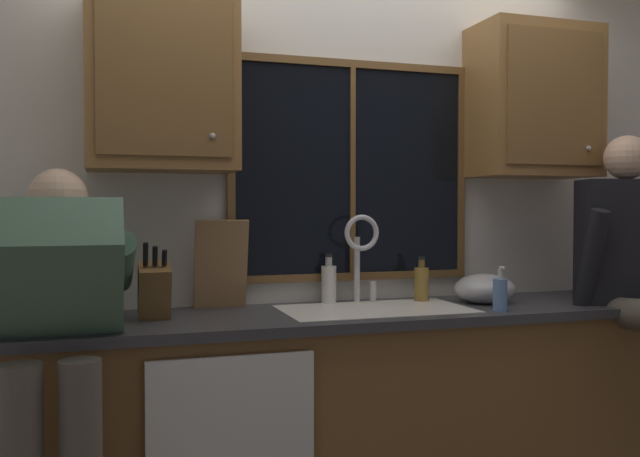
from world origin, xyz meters
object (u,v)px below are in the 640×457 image
mixing_bowl (485,289)px  bottle_tall_clear (329,283)px  cutting_board (221,265)px  soap_dispenser (500,294)px  person_standing (54,333)px  knife_block (154,292)px  bottle_green_glass (421,283)px

mixing_bowl → bottle_tall_clear: bearing=164.0°
cutting_board → soap_dispenser: size_ratio=2.04×
cutting_board → mixing_bowl: (1.18, -0.17, -0.13)m
person_standing → knife_block: bearing=40.3°
mixing_bowl → bottle_green_glass: size_ratio=1.34×
cutting_board → mixing_bowl: cutting_board is taller
knife_block → bottle_green_glass: knife_block is taller
soap_dispenser → bottle_green_glass: size_ratio=0.93×
knife_block → bottle_tall_clear: 0.82m
person_standing → mixing_bowl: person_standing is taller
person_standing → bottle_tall_clear: bearing=24.6°
person_standing → cutting_board: 0.82m
knife_block → person_standing: bearing=-139.7°
bottle_tall_clear → cutting_board: bearing=-177.5°
bottle_green_glass → person_standing: bearing=-164.0°
mixing_bowl → bottle_tall_clear: size_ratio=1.23×
knife_block → mixing_bowl: 1.47m
cutting_board → person_standing: bearing=-142.1°
person_standing → bottle_tall_clear: 1.24m
bottle_green_glass → bottle_tall_clear: (-0.43, 0.07, 0.01)m
mixing_bowl → cutting_board: bearing=171.6°
bottle_tall_clear → soap_dispenser: bearing=-36.3°
person_standing → knife_block: size_ratio=4.66×
cutting_board → soap_dispenser: 1.18m
mixing_bowl → soap_dispenser: (-0.08, -0.25, 0.01)m
knife_block → mixing_bowl: knife_block is taller
person_standing → cutting_board: size_ratio=3.86×
soap_dispenser → cutting_board: bearing=158.9°
person_standing → cutting_board: bearing=37.9°
cutting_board → bottle_green_glass: (0.92, -0.05, -0.11)m
bottle_tall_clear → mixing_bowl: bearing=-16.0°
person_standing → knife_block: person_standing is taller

